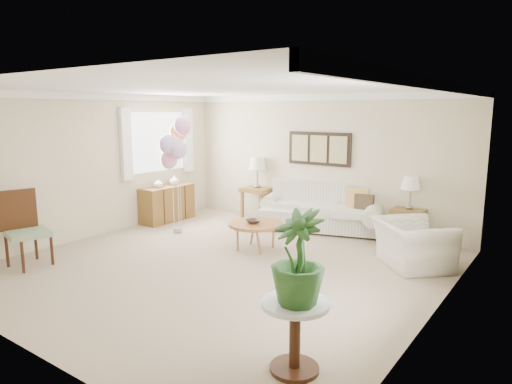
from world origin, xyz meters
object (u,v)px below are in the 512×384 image
sofa (322,211)px  coffee_table (256,225)px  accent_chair (25,227)px  armchair (412,244)px  balloon_cluster (175,143)px

sofa → coffee_table: (-0.29, -1.82, 0.06)m
sofa → accent_chair: accent_chair is taller
coffee_table → armchair: (2.38, 0.66, -0.08)m
sofa → accent_chair: (-2.63, -4.44, 0.23)m
coffee_table → armchair: bearing=15.5°
armchair → balloon_cluster: 4.45m
coffee_table → accent_chair: (-2.35, -2.62, 0.17)m
sofa → balloon_cluster: 3.09m
accent_chair → coffee_table: bearing=48.2°
sofa → armchair: sofa is taller
sofa → accent_chair: 5.17m
accent_chair → sofa: bearing=59.3°
accent_chair → armchair: bearing=34.8°
coffee_table → accent_chair: 3.52m
armchair → coffee_table: bearing=61.8°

